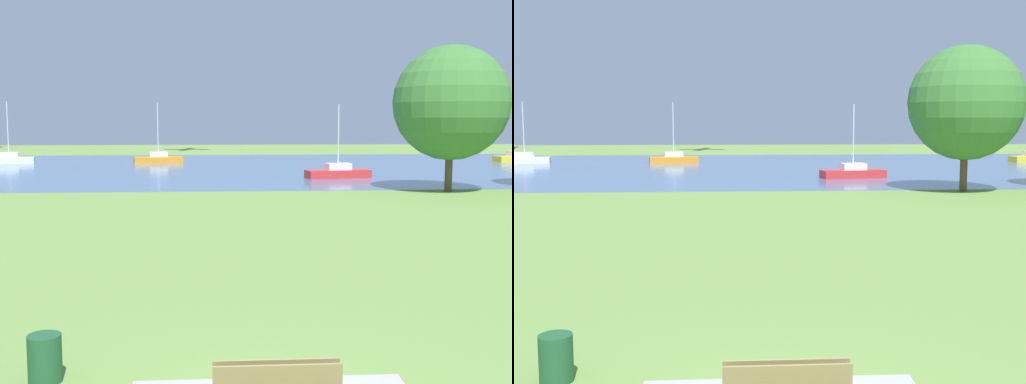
% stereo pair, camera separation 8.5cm
% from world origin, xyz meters
% --- Properties ---
extents(ground_plane, '(160.00, 160.00, 0.00)m').
position_xyz_m(ground_plane, '(0.00, 22.00, 0.00)').
color(ground_plane, olive).
extents(litter_bin, '(0.56, 0.56, 0.80)m').
position_xyz_m(litter_bin, '(-3.69, 1.92, 0.40)').
color(litter_bin, '#1E512D').
rests_on(litter_bin, ground).
extents(water_surface, '(140.00, 40.00, 0.02)m').
position_xyz_m(water_surface, '(0.00, 50.00, 0.01)').
color(water_surface, '#4E6F9B').
rests_on(water_surface, ground).
extents(sailboat_orange, '(5.00, 2.42, 6.01)m').
position_xyz_m(sailboat_orange, '(-6.39, 55.85, 0.45)').
color(sailboat_orange, orange).
rests_on(sailboat_orange, water_surface).
extents(sailboat_white, '(4.98, 2.24, 6.07)m').
position_xyz_m(sailboat_white, '(-21.06, 56.00, 0.45)').
color(sailboat_white, white).
rests_on(sailboat_white, water_surface).
extents(sailboat_red, '(5.00, 2.41, 5.45)m').
position_xyz_m(sailboat_red, '(8.36, 38.27, 0.45)').
color(sailboat_red, red).
rests_on(sailboat_red, water_surface).
extents(tree_east_near, '(6.88, 6.88, 8.78)m').
position_xyz_m(tree_east_near, '(13.34, 29.15, 5.33)').
color(tree_east_near, brown).
rests_on(tree_east_near, ground).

